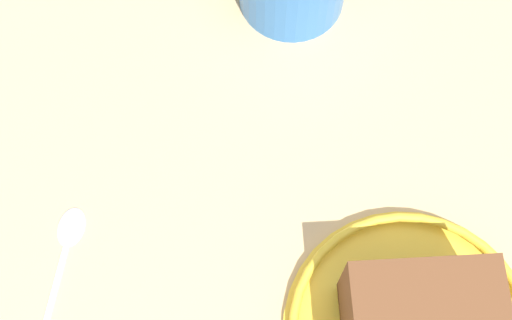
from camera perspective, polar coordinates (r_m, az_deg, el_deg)
name	(u,v)px	position (r cm, az deg, el deg)	size (l,w,h in cm)	color
ground_plane	(310,213)	(54.50, 4.23, -4.19)	(128.68, 128.68, 2.91)	tan
teaspoon	(63,254)	(53.39, -14.91, -7.10)	(5.82, 12.09, 0.80)	silver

